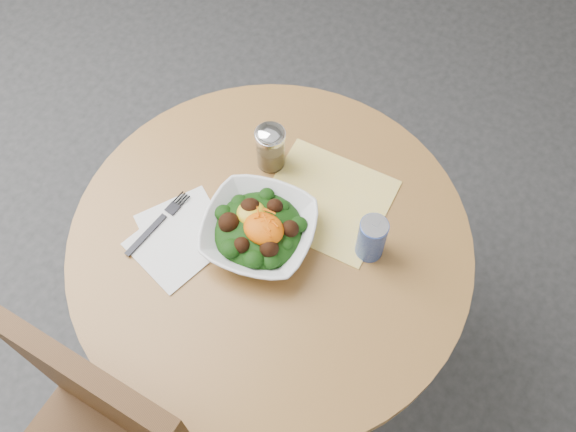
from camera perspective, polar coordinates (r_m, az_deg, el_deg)
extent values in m
plane|color=#2C2C2F|center=(2.12, -1.10, -11.49)|extent=(6.00, 6.00, 0.00)
cylinder|color=black|center=(2.10, -1.11, -11.37)|extent=(0.52, 0.52, 0.03)
cylinder|color=black|center=(1.78, -1.30, -8.00)|extent=(0.10, 0.10, 0.71)
cylinder|color=#B67A41|center=(1.44, -1.59, -2.57)|extent=(0.90, 0.90, 0.04)
cylinder|color=#4D3015|center=(1.92, -16.54, -16.37)|extent=(0.04, 0.04, 0.43)
cube|color=#4D3015|center=(1.40, -15.63, -15.54)|extent=(0.42, 0.05, 0.50)
cube|color=yellow|center=(1.47, 3.42, 1.40)|extent=(0.28, 0.26, 0.00)
cube|color=white|center=(1.45, -9.31, -1.20)|extent=(0.24, 0.24, 0.00)
cube|color=white|center=(1.43, -10.00, -2.52)|extent=(0.21, 0.21, 0.00)
imported|color=white|center=(1.40, -2.61, -1.31)|extent=(0.28, 0.28, 0.06)
ellipsoid|color=black|center=(1.40, -2.60, -1.35)|extent=(0.20, 0.20, 0.07)
ellipsoid|color=gold|center=(1.39, -3.30, 0.30)|extent=(0.06, 0.06, 0.02)
ellipsoid|color=orange|center=(1.36, -2.17, -1.13)|extent=(0.09, 0.08, 0.04)
cube|color=black|center=(1.45, -12.51, -1.65)|extent=(0.03, 0.12, 0.00)
cube|color=black|center=(1.48, -9.86, 1.05)|extent=(0.03, 0.07, 0.00)
cylinder|color=silver|center=(1.48, -1.55, 5.92)|extent=(0.07, 0.07, 0.10)
cylinder|color=#A3814C|center=(1.50, -1.53, 5.43)|extent=(0.06, 0.06, 0.06)
cylinder|color=silver|center=(1.44, -1.61, 7.19)|extent=(0.07, 0.07, 0.01)
ellipsoid|color=silver|center=(1.43, -1.61, 7.33)|extent=(0.07, 0.07, 0.03)
cylinder|color=navy|center=(1.37, 7.44, -1.99)|extent=(0.06, 0.06, 0.11)
cylinder|color=silver|center=(1.32, 7.72, -0.83)|extent=(0.06, 0.06, 0.00)
cube|color=silver|center=(1.32, 7.90, -0.54)|extent=(0.01, 0.02, 0.00)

